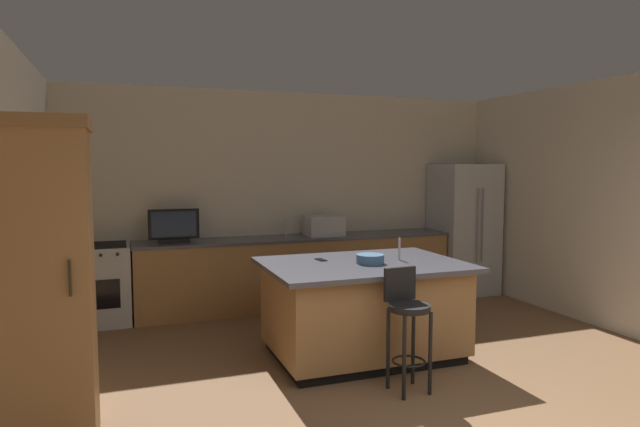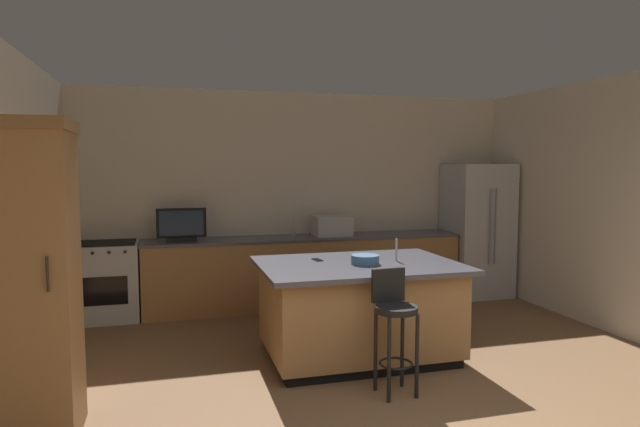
# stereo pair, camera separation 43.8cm
# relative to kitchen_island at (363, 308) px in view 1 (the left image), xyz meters

# --- Properties ---
(wall_back) EXTENTS (6.38, 0.12, 2.81)m
(wall_back) POSITION_rel_kitchen_island_xyz_m (-0.00, 2.39, 0.94)
(wall_back) COLOR beige
(wall_back) RESTS_ON ground_plane
(wall_left) EXTENTS (0.12, 5.28, 2.81)m
(wall_left) POSITION_rel_kitchen_island_xyz_m (-2.99, -0.05, 0.94)
(wall_left) COLOR beige
(wall_left) RESTS_ON ground_plane
(wall_right) EXTENTS (0.12, 5.28, 2.81)m
(wall_right) POSITION_rel_kitchen_island_xyz_m (2.99, -0.05, 0.94)
(wall_right) COLOR beige
(wall_right) RESTS_ON ground_plane
(counter_back) EXTENTS (4.14, 0.62, 0.92)m
(counter_back) POSITION_rel_kitchen_island_xyz_m (-0.01, 2.01, -0.01)
(counter_back) COLOR #9E7042
(counter_back) RESTS_ON ground_plane
(kitchen_island) EXTENTS (1.89, 1.35, 0.92)m
(kitchen_island) POSITION_rel_kitchen_island_xyz_m (0.00, 0.00, 0.00)
(kitchen_island) COLOR black
(kitchen_island) RESTS_ON ground_plane
(refrigerator) EXTENTS (0.82, 0.77, 1.86)m
(refrigerator) POSITION_rel_kitchen_island_xyz_m (2.47, 1.95, 0.46)
(refrigerator) COLOR #B7BABF
(refrigerator) RESTS_ON ground_plane
(range_oven) EXTENTS (0.79, 0.63, 0.94)m
(range_oven) POSITION_rel_kitchen_island_xyz_m (-2.49, 2.01, -0.00)
(range_oven) COLOR #B7BABF
(range_oven) RESTS_ON ground_plane
(cabinet_tower) EXTENTS (0.58, 0.65, 2.15)m
(cabinet_tower) POSITION_rel_kitchen_island_xyz_m (-2.62, -0.92, 0.65)
(cabinet_tower) COLOR #9E7042
(cabinet_tower) RESTS_ON ground_plane
(microwave) EXTENTS (0.48, 0.36, 0.26)m
(microwave) POSITION_rel_kitchen_island_xyz_m (0.34, 2.01, 0.58)
(microwave) COLOR #B7BABF
(microwave) RESTS_ON counter_back
(tv_monitor) EXTENTS (0.59, 0.16, 0.41)m
(tv_monitor) POSITION_rel_kitchen_island_xyz_m (-1.59, 1.96, 0.64)
(tv_monitor) COLOR black
(tv_monitor) RESTS_ON counter_back
(sink_faucet_back) EXTENTS (0.02, 0.02, 0.24)m
(sink_faucet_back) POSITION_rel_kitchen_island_xyz_m (-0.15, 2.11, 0.57)
(sink_faucet_back) COLOR #B2B2B7
(sink_faucet_back) RESTS_ON counter_back
(sink_faucet_island) EXTENTS (0.02, 0.02, 0.22)m
(sink_faucet_island) POSITION_rel_kitchen_island_xyz_m (0.39, 0.00, 0.56)
(sink_faucet_island) COLOR #B2B2B7
(sink_faucet_island) RESTS_ON kitchen_island
(bar_stool_center) EXTENTS (0.34, 0.35, 1.01)m
(bar_stool_center) POSITION_rel_kitchen_island_xyz_m (-0.00, -0.87, 0.14)
(bar_stool_center) COLOR black
(bar_stool_center) RESTS_ON ground_plane
(fruit_bowl) EXTENTS (0.26, 0.26, 0.09)m
(fruit_bowl) POSITION_rel_kitchen_island_xyz_m (0.04, -0.08, 0.49)
(fruit_bowl) COLOR #3F668C
(fruit_bowl) RESTS_ON kitchen_island
(cell_phone) EXTENTS (0.09, 0.16, 0.01)m
(cell_phone) POSITION_rel_kitchen_island_xyz_m (-0.34, 0.25, 0.45)
(cell_phone) COLOR black
(cell_phone) RESTS_ON kitchen_island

